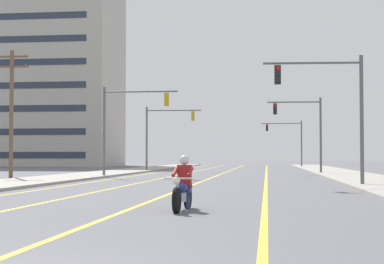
# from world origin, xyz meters

# --- Properties ---
(lane_stripe_center) EXTENTS (0.16, 100.00, 0.01)m
(lane_stripe_center) POSITION_xyz_m (-0.19, 45.00, 0.00)
(lane_stripe_center) COLOR yellow
(lane_stripe_center) RESTS_ON ground
(lane_stripe_left) EXTENTS (0.16, 100.00, 0.01)m
(lane_stripe_left) POSITION_xyz_m (-3.32, 45.00, 0.00)
(lane_stripe_left) COLOR yellow
(lane_stripe_left) RESTS_ON ground
(lane_stripe_right) EXTENTS (0.16, 100.00, 0.01)m
(lane_stripe_right) POSITION_xyz_m (3.43, 45.00, 0.00)
(lane_stripe_right) COLOR yellow
(lane_stripe_right) RESTS_ON ground
(lane_stripe_far_left) EXTENTS (0.16, 100.00, 0.01)m
(lane_stripe_far_left) POSITION_xyz_m (-6.15, 45.00, 0.00)
(lane_stripe_far_left) COLOR yellow
(lane_stripe_far_left) RESTS_ON ground
(sidewalk_kerb_right) EXTENTS (4.40, 110.00, 0.14)m
(sidewalk_kerb_right) POSITION_xyz_m (9.39, 40.00, 0.07)
(sidewalk_kerb_right) COLOR #9E998E
(sidewalk_kerb_right) RESTS_ON ground
(sidewalk_kerb_left) EXTENTS (4.40, 110.00, 0.14)m
(sidewalk_kerb_left) POSITION_xyz_m (-9.39, 40.00, 0.07)
(sidewalk_kerb_left) COLOR #9E998E
(sidewalk_kerb_left) RESTS_ON ground
(motorcycle_with_rider) EXTENTS (0.70, 2.19, 1.46)m
(motorcycle_with_rider) POSITION_xyz_m (1.29, 9.59, 0.59)
(motorcycle_with_rider) COLOR black
(motorcycle_with_rider) RESTS_ON ground
(traffic_signal_near_right) EXTENTS (4.69, 0.55, 6.20)m
(traffic_signal_near_right) POSITION_xyz_m (6.60, 23.34, 4.09)
(traffic_signal_near_right) COLOR #56565B
(traffic_signal_near_right) RESTS_ON ground
(traffic_signal_near_left) EXTENTS (5.20, 0.37, 6.20)m
(traffic_signal_near_left) POSITION_xyz_m (-6.11, 35.40, 4.12)
(traffic_signal_near_left) COLOR #56565B
(traffic_signal_near_left) RESTS_ON ground
(traffic_signal_mid_right) EXTENTS (4.39, 0.47, 6.20)m
(traffic_signal_mid_right) POSITION_xyz_m (6.59, 45.01, 4.07)
(traffic_signal_mid_right) COLOR #56565B
(traffic_signal_mid_right) RESTS_ON ground
(traffic_signal_mid_left) EXTENTS (5.34, 0.52, 6.20)m
(traffic_signal_mid_left) POSITION_xyz_m (-6.46, 52.96, 4.13)
(traffic_signal_mid_left) COLOR #56565B
(traffic_signal_mid_left) RESTS_ON ground
(traffic_signal_far_right) EXTENTS (5.45, 0.37, 6.20)m
(traffic_signal_far_right) POSITION_xyz_m (6.48, 78.50, 4.13)
(traffic_signal_far_right) COLOR #56565B
(traffic_signal_far_right) RESTS_ON ground
(utility_pole_left_near) EXTENTS (2.23, 0.26, 8.30)m
(utility_pole_left_near) POSITION_xyz_m (-12.91, 32.19, 4.51)
(utility_pole_left_near) COLOR brown
(utility_pole_left_near) RESTS_ON ground
(apartment_building_far_left_block) EXTENTS (28.22, 14.95, 29.61)m
(apartment_building_far_left_block) POSITION_xyz_m (-33.01, 84.97, 14.81)
(apartment_building_far_left_block) COLOR #B2ADA3
(apartment_building_far_left_block) RESTS_ON ground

